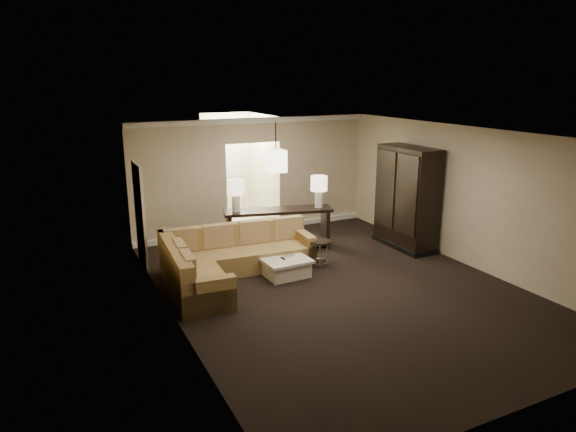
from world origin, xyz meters
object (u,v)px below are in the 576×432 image
person (216,182)px  coffee_table (284,266)px  armoire (406,200)px  drink_table (320,248)px  console_table (278,226)px  sectional_sofa (226,260)px

person → coffee_table: bearing=76.8°
armoire → drink_table: size_ratio=4.17×
coffee_table → armoire: armoire is taller
console_table → person: bearing=111.3°
armoire → console_table: bearing=158.1°
console_table → armoire: bearing=-7.6°
drink_table → sectional_sofa: bearing=172.8°
armoire → person: size_ratio=1.14×
sectional_sofa → person: (1.23, 4.25, 0.64)m
coffee_table → person: person is taller
sectional_sofa → coffee_table: size_ratio=3.45×
coffee_table → person: 4.67m
drink_table → person: (-0.68, 4.49, 0.60)m
sectional_sofa → drink_table: (1.91, -0.24, 0.03)m
console_table → armoire: size_ratio=1.08×
console_table → drink_table: bearing=-62.9°
sectional_sofa → person: size_ratio=1.58×
console_table → drink_table: (0.30, -1.34, -0.16)m
drink_table → person: bearing=98.6°
coffee_table → drink_table: bearing=7.0°
drink_table → person: size_ratio=0.27×
console_table → person: 3.21m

